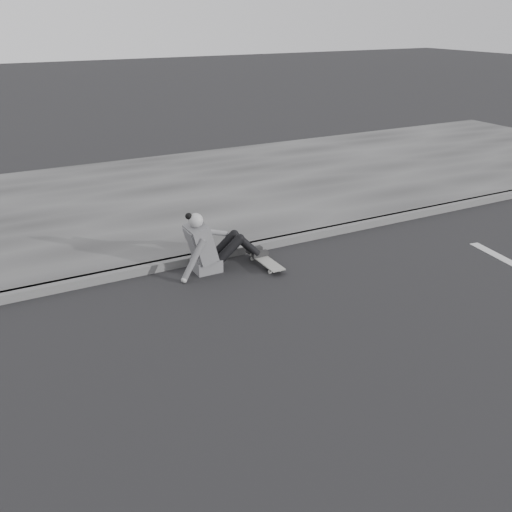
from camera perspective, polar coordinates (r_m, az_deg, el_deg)
The scene contains 5 objects.
ground at distance 6.22m, azimuth 3.68°, elevation -9.09°, with size 80.00×80.00×0.00m, color black.
curb at distance 8.23m, azimuth -5.74°, elevation -0.18°, with size 24.00×0.16×0.12m, color #515151.
sidewalk at distance 10.92m, azimuth -11.93°, elevation 5.40°, with size 24.00×6.00×0.12m, color #3D3D3D.
skateboard at distance 8.05m, azimuth 0.96°, elevation -0.52°, with size 0.20×0.78×0.09m.
seated_woman at distance 7.85m, azimuth -4.60°, elevation 1.03°, with size 1.38×0.46×0.88m.
Camera 1 is at (-2.82, -4.43, 3.33)m, focal length 40.00 mm.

